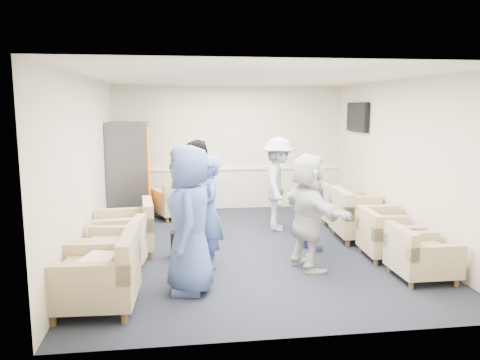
{
  "coord_description": "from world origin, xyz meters",
  "views": [
    {
      "loc": [
        -1.15,
        -7.21,
        2.27
      ],
      "look_at": [
        -0.15,
        0.2,
        1.08
      ],
      "focal_mm": 35.0,
      "sensor_mm": 36.0,
      "label": 1
    }
  ],
  "objects": [
    {
      "name": "floor",
      "position": [
        0.0,
        0.0,
        0.0
      ],
      "size": [
        6.0,
        6.0,
        0.0
      ],
      "primitive_type": "plane",
      "color": "black",
      "rests_on": "ground"
    },
    {
      "name": "ceiling",
      "position": [
        0.0,
        0.0,
        2.7
      ],
      "size": [
        6.0,
        6.0,
        0.0
      ],
      "primitive_type": "plane",
      "rotation": [
        3.14,
        0.0,
        0.0
      ],
      "color": "silver",
      "rests_on": "back_wall"
    },
    {
      "name": "back_wall",
      "position": [
        0.0,
        3.0,
        1.35
      ],
      "size": [
        5.0,
        0.02,
        2.7
      ],
      "primitive_type": "cube",
      "color": "beige",
      "rests_on": "floor"
    },
    {
      "name": "front_wall",
      "position": [
        0.0,
        -3.0,
        1.35
      ],
      "size": [
        5.0,
        0.02,
        2.7
      ],
      "primitive_type": "cube",
      "color": "beige",
      "rests_on": "floor"
    },
    {
      "name": "left_wall",
      "position": [
        -2.5,
        0.0,
        1.35
      ],
      "size": [
        0.02,
        6.0,
        2.7
      ],
      "primitive_type": "cube",
      "color": "beige",
      "rests_on": "floor"
    },
    {
      "name": "right_wall",
      "position": [
        2.5,
        0.0,
        1.35
      ],
      "size": [
        0.02,
        6.0,
        2.7
      ],
      "primitive_type": "cube",
      "color": "beige",
      "rests_on": "floor"
    },
    {
      "name": "chair_rail",
      "position": [
        0.0,
        2.98,
        0.9
      ],
      "size": [
        4.98,
        0.04,
        0.06
      ],
      "primitive_type": "cube",
      "color": "white",
      "rests_on": "back_wall"
    },
    {
      "name": "tv",
      "position": [
        2.44,
        1.8,
        2.05
      ],
      "size": [
        0.1,
        1.0,
        0.58
      ],
      "color": "black",
      "rests_on": "right_wall"
    },
    {
      "name": "armchair_left_near",
      "position": [
        -2.03,
        -2.05,
        0.36
      ],
      "size": [
        0.95,
        0.95,
        0.73
      ],
      "rotation": [
        0.0,
        0.0,
        -1.62
      ],
      "color": "tan",
      "rests_on": "floor"
    },
    {
      "name": "armchair_left_mid",
      "position": [
        -2.0,
        -0.93,
        0.32
      ],
      "size": [
        0.9,
        0.9,
        0.64
      ],
      "rotation": [
        0.0,
        0.0,
        -1.71
      ],
      "color": "tan",
      "rests_on": "floor"
    },
    {
      "name": "armchair_left_far",
      "position": [
        -1.92,
        -0.01,
        0.35
      ],
      "size": [
        0.95,
        0.95,
        0.7
      ],
      "rotation": [
        0.0,
        0.0,
        -1.48
      ],
      "color": "tan",
      "rests_on": "floor"
    },
    {
      "name": "armchair_right_near",
      "position": [
        1.98,
        -1.66,
        0.3
      ],
      "size": [
        0.76,
        0.76,
        0.6
      ],
      "rotation": [
        0.0,
        0.0,
        1.57
      ],
      "color": "tan",
      "rests_on": "floor"
    },
    {
      "name": "armchair_right_midnear",
      "position": [
        1.93,
        -0.78,
        0.31
      ],
      "size": [
        0.82,
        0.82,
        0.62
      ],
      "rotation": [
        0.0,
        0.0,
        1.51
      ],
      "color": "tan",
      "rests_on": "floor"
    },
    {
      "name": "armchair_right_midfar",
      "position": [
        1.91,
        0.21,
        0.37
      ],
      "size": [
        0.97,
        0.97,
        0.74
      ],
      "rotation": [
        0.0,
        0.0,
        1.53
      ],
      "color": "tan",
      "rests_on": "floor"
    },
    {
      "name": "armchair_right_far",
      "position": [
        1.96,
        0.93,
        0.34
      ],
      "size": [
        0.91,
        0.91,
        0.69
      ],
      "rotation": [
        0.0,
        0.0,
        1.63
      ],
      "color": "tan",
      "rests_on": "floor"
    },
    {
      "name": "armchair_corner",
      "position": [
        -1.16,
        2.24,
        0.32
      ],
      "size": [
        1.03,
        1.03,
        0.63
      ],
      "rotation": [
        0.0,
        0.0,
        3.52
      ],
      "color": "tan",
      "rests_on": "floor"
    },
    {
      "name": "vending_machine",
      "position": [
        -2.09,
        2.18,
        0.98
      ],
      "size": [
        0.79,
        0.93,
        1.96
      ],
      "color": "#4D4D55",
      "rests_on": "floor"
    },
    {
      "name": "backpack",
      "position": [
        -1.13,
        -0.33,
        0.25
      ],
      "size": [
        0.29,
        0.22,
        0.48
      ],
      "rotation": [
        0.0,
        0.0,
        0.06
      ],
      "color": "black",
      "rests_on": "floor"
    },
    {
      "name": "pillow",
      "position": [
        -2.04,
        -2.05,
        0.55
      ],
      "size": [
        0.45,
        0.53,
        0.13
      ],
      "primitive_type": "cube",
      "rotation": [
        0.0,
        0.0,
        -1.85
      ],
      "color": "white",
      "rests_on": "armchair_left_near"
    },
    {
      "name": "person_front_left",
      "position": [
        -1.02,
        -1.66,
        0.91
      ],
      "size": [
        0.61,
        0.91,
        1.82
      ],
      "primitive_type": "imported",
      "rotation": [
        0.0,
        0.0,
        -1.61
      ],
      "color": "#435BA2",
      "rests_on": "floor"
    },
    {
      "name": "person_mid_left",
      "position": [
        -0.73,
        -0.84,
        0.8
      ],
      "size": [
        0.44,
        0.62,
        1.6
      ],
      "primitive_type": "imported",
      "rotation": [
        0.0,
        0.0,
        -1.47
      ],
      "color": "#435BA2",
      "rests_on": "floor"
    },
    {
      "name": "person_back_left",
      "position": [
        -0.81,
        0.78,
        0.85
      ],
      "size": [
        0.91,
        1.01,
        1.7
      ],
      "primitive_type": "imported",
      "rotation": [
        0.0,
        0.0,
        -1.19
      ],
      "color": "black",
      "rests_on": "floor"
    },
    {
      "name": "person_back_right",
      "position": [
        0.68,
        1.04,
        0.86
      ],
      "size": [
        0.89,
        1.23,
        1.72
      ],
      "primitive_type": "imported",
      "rotation": [
        0.0,
        0.0,
        1.32
      ],
      "color": "silver",
      "rests_on": "floor"
    },
    {
      "name": "person_mid_right",
      "position": [
        0.92,
        -0.23,
        0.74
      ],
      "size": [
        0.55,
        0.93,
        1.48
      ],
      "primitive_type": "imported",
      "rotation": [
        0.0,
        0.0,
        1.8
      ],
      "color": "#435BA2",
      "rests_on": "floor"
    },
    {
      "name": "person_front_right",
      "position": [
        0.64,
        -1.07,
        0.82
      ],
      "size": [
        0.86,
        1.59,
        1.64
      ],
      "primitive_type": "imported",
      "rotation": [
        0.0,
        0.0,
        1.83
      ],
      "color": "silver",
      "rests_on": "floor"
    }
  ]
}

